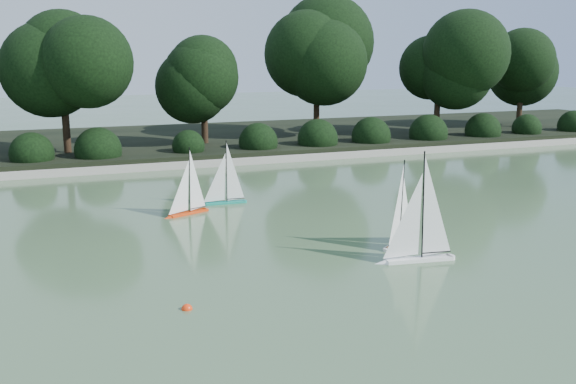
{
  "coord_description": "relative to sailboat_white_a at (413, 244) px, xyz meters",
  "views": [
    {
      "loc": [
        -3.54,
        -7.69,
        3.01
      ],
      "look_at": [
        0.22,
        2.2,
        0.7
      ],
      "focal_mm": 40.0,
      "sensor_mm": 36.0,
      "label": 1
    }
  ],
  "objects": [
    {
      "name": "sailboat_white_a",
      "position": [
        0.0,
        0.0,
        0.0
      ],
      "size": [
        1.27,
        0.37,
        1.73
      ],
      "color": "white",
      "rests_on": "ground"
    },
    {
      "name": "tree_line",
      "position": [
        -0.14,
        11.37,
        2.37
      ],
      "size": [
        26.31,
        3.93,
        4.39
      ],
      "color": "black",
      "rests_on": "ground"
    },
    {
      "name": "ground",
      "position": [
        -1.37,
        -0.07,
        -0.27
      ],
      "size": [
        80.0,
        80.0,
        0.0
      ],
      "primitive_type": "plane",
      "color": "#385030",
      "rests_on": "ground"
    },
    {
      "name": "shrub_hedge",
      "position": [
        -1.37,
        9.83,
        0.18
      ],
      "size": [
        29.1,
        1.1,
        1.1
      ],
      "color": "black",
      "rests_on": "ground"
    },
    {
      "name": "far_bank",
      "position": [
        -1.37,
        12.93,
        -0.12
      ],
      "size": [
        40.0,
        8.0,
        0.3
      ],
      "primitive_type": "cube",
      "color": "black",
      "rests_on": "ground"
    },
    {
      "name": "sailboat_orange",
      "position": [
        -2.55,
        3.94,
        -0.06
      ],
      "size": [
        0.97,
        0.52,
        1.37
      ],
      "color": "#E83A0E",
      "rests_on": "ground"
    },
    {
      "name": "pond_coping",
      "position": [
        -1.37,
        8.93,
        -0.18
      ],
      "size": [
        40.0,
        0.35,
        0.18
      ],
      "primitive_type": "cube",
      "color": "gray",
      "rests_on": "ground"
    },
    {
      "name": "race_buoy",
      "position": [
        -3.49,
        -0.6,
        -0.27
      ],
      "size": [
        0.13,
        0.13,
        0.13
      ],
      "primitive_type": "sphere",
      "color": "#F6340C",
      "rests_on": "ground"
    },
    {
      "name": "sailboat_teal",
      "position": [
        -1.68,
        4.55,
        -0.06
      ],
      "size": [
        1.01,
        0.2,
        1.38
      ],
      "color": "#158E79",
      "rests_on": "ground"
    },
    {
      "name": "sailboat_white_b",
      "position": [
        0.32,
        0.84,
        -0.04
      ],
      "size": [
        0.95,
        0.74,
        1.47
      ],
      "color": "white",
      "rests_on": "ground"
    }
  ]
}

